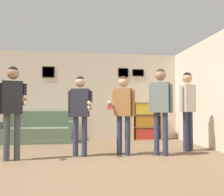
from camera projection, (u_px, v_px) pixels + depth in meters
name	position (u px, v px, depth m)	size (l,w,h in m)	color
ground_plane	(88.00, 172.00, 3.75)	(20.00, 20.00, 0.00)	brown
wall_back	(83.00, 96.00, 7.74)	(8.39, 0.08, 2.70)	beige
wall_right	(208.00, 93.00, 6.17)	(0.06, 6.34, 2.70)	beige
couch	(37.00, 132.00, 7.10)	(2.04, 0.80, 0.88)	#5B7056
bookshelf	(146.00, 121.00, 7.75)	(0.89, 0.30, 1.15)	#A87F51
person_player_foreground_left	(13.00, 102.00, 4.64)	(0.55, 0.44, 1.75)	#3D4247
person_player_foreground_center	(80.00, 107.00, 5.03)	(0.49, 0.50, 1.62)	#2D334C
person_watcher_holding_cup	(123.00, 107.00, 5.17)	(0.58, 0.35, 1.64)	#2D334C
person_spectator_near_bookshelf	(161.00, 101.00, 5.14)	(0.43, 0.36, 1.79)	#2D334C
person_spectator_far_right	(188.00, 102.00, 5.71)	(0.45, 0.35, 1.80)	#2D334C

